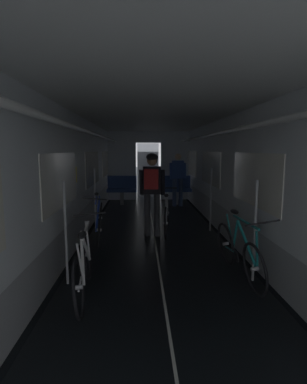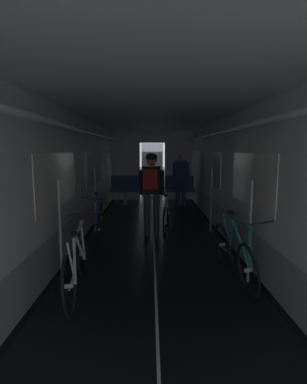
{
  "view_description": "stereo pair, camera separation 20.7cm",
  "coord_description": "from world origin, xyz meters",
  "px_view_note": "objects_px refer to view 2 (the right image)",
  "views": [
    {
      "loc": [
        -0.27,
        -1.8,
        1.79
      ],
      "look_at": [
        0.0,
        4.67,
        0.89
      ],
      "focal_mm": 28.14,
      "sensor_mm": 36.0,
      "label": 1
    },
    {
      "loc": [
        -0.06,
        -1.81,
        1.79
      ],
      "look_at": [
        0.0,
        4.67,
        0.89
      ],
      "focal_mm": 28.14,
      "sensor_mm": 36.0,
      "label": 2
    }
  ],
  "objects_px": {
    "bicycle_blue": "(99,220)",
    "person_cyclist_aisle": "(151,185)",
    "bench_seat_far_right": "(180,187)",
    "bicycle_teal": "(234,252)",
    "bicycle_silver_in_aisle": "(166,215)",
    "person_standing_near_bench": "(181,176)",
    "bench_seat_far_left": "(125,187)",
    "bicycle_white": "(76,264)"
  },
  "relations": [
    {
      "from": "bicycle_blue",
      "to": "bench_seat_far_right",
      "type": "bearing_deg",
      "value": 62.88
    },
    {
      "from": "bicycle_teal",
      "to": "person_cyclist_aisle",
      "type": "bearing_deg",
      "value": 118.54
    },
    {
      "from": "bench_seat_far_left",
      "to": "person_cyclist_aisle",
      "type": "distance_m",
      "value": 3.88
    },
    {
      "from": "bicycle_blue",
      "to": "bicycle_white",
      "type": "relative_size",
      "value": 1.0
    },
    {
      "from": "bicycle_white",
      "to": "bicycle_teal",
      "type": "bearing_deg",
      "value": 11.8
    },
    {
      "from": "bench_seat_far_left",
      "to": "bench_seat_far_right",
      "type": "distance_m",
      "value": 1.8
    },
    {
      "from": "person_standing_near_bench",
      "to": "person_cyclist_aisle",
      "type": "bearing_deg",
      "value": -105.65
    },
    {
      "from": "bench_seat_far_right",
      "to": "person_cyclist_aisle",
      "type": "height_order",
      "value": "person_cyclist_aisle"
    },
    {
      "from": "bicycle_blue",
      "to": "person_standing_near_bench",
      "type": "relative_size",
      "value": 1.0
    },
    {
      "from": "person_cyclist_aisle",
      "to": "person_standing_near_bench",
      "type": "xyz_separation_m",
      "value": [
        0.95,
        3.38,
        -0.1
      ]
    },
    {
      "from": "bench_seat_far_left",
      "to": "bicycle_blue",
      "type": "xyz_separation_m",
      "value": [
        -0.21,
        -3.93,
        -0.19
      ]
    },
    {
      "from": "bicycle_teal",
      "to": "bicycle_silver_in_aisle",
      "type": "bearing_deg",
      "value": 109.05
    },
    {
      "from": "bicycle_teal",
      "to": "bench_seat_far_right",
      "type": "bearing_deg",
      "value": 91.97
    },
    {
      "from": "bench_seat_far_right",
      "to": "person_standing_near_bench",
      "type": "bearing_deg",
      "value": -89.59
    },
    {
      "from": "bicycle_teal",
      "to": "bicycle_silver_in_aisle",
      "type": "distance_m",
      "value": 2.51
    },
    {
      "from": "bench_seat_far_right",
      "to": "bicycle_silver_in_aisle",
      "type": "height_order",
      "value": "bench_seat_far_right"
    },
    {
      "from": "bench_seat_far_right",
      "to": "person_standing_near_bench",
      "type": "height_order",
      "value": "person_standing_near_bench"
    },
    {
      "from": "bench_seat_far_right",
      "to": "bicycle_silver_in_aisle",
      "type": "bearing_deg",
      "value": -100.03
    },
    {
      "from": "bench_seat_far_right",
      "to": "bicycle_teal",
      "type": "bearing_deg",
      "value": -88.03
    },
    {
      "from": "bicycle_silver_in_aisle",
      "to": "person_cyclist_aisle",
      "type": "bearing_deg",
      "value": -140.96
    },
    {
      "from": "bicycle_blue",
      "to": "bicycle_teal",
      "type": "bearing_deg",
      "value": -41.08
    },
    {
      "from": "person_cyclist_aisle",
      "to": "bicycle_white",
      "type": "bearing_deg",
      "value": -110.34
    },
    {
      "from": "bench_seat_far_right",
      "to": "person_cyclist_aisle",
      "type": "relative_size",
      "value": 0.57
    },
    {
      "from": "bench_seat_far_left",
      "to": "person_cyclist_aisle",
      "type": "relative_size",
      "value": 0.57
    },
    {
      "from": "bicycle_blue",
      "to": "bicycle_silver_in_aisle",
      "type": "relative_size",
      "value": 1.0
    },
    {
      "from": "bicycle_silver_in_aisle",
      "to": "person_standing_near_bench",
      "type": "bearing_deg",
      "value": 78.74
    },
    {
      "from": "bench_seat_far_left",
      "to": "bicycle_white",
      "type": "distance_m",
      "value": 6.3
    },
    {
      "from": "bench_seat_far_right",
      "to": "bicycle_silver_in_aisle",
      "type": "relative_size",
      "value": 0.58
    },
    {
      "from": "bench_seat_far_left",
      "to": "bicycle_teal",
      "type": "xyz_separation_m",
      "value": [
        2.0,
        -5.86,
        -0.19
      ]
    },
    {
      "from": "person_cyclist_aisle",
      "to": "bicycle_silver_in_aisle",
      "type": "relative_size",
      "value": 1.03
    },
    {
      "from": "bench_seat_far_left",
      "to": "bicycle_teal",
      "type": "distance_m",
      "value": 6.19
    },
    {
      "from": "bicycle_white",
      "to": "bench_seat_far_left",
      "type": "bearing_deg",
      "value": 89.22
    },
    {
      "from": "bench_seat_far_left",
      "to": "bicycle_teal",
      "type": "bearing_deg",
      "value": -71.14
    },
    {
      "from": "bicycle_blue",
      "to": "person_cyclist_aisle",
      "type": "xyz_separation_m",
      "value": [
        1.07,
        0.18,
        0.69
      ]
    },
    {
      "from": "bench_seat_far_right",
      "to": "bench_seat_far_left",
      "type": "bearing_deg",
      "value": 180.0
    },
    {
      "from": "bicycle_white",
      "to": "person_standing_near_bench",
      "type": "xyz_separation_m",
      "value": [
        1.89,
        5.92,
        0.59
      ]
    },
    {
      "from": "bicycle_white",
      "to": "bicycle_teal",
      "type": "height_order",
      "value": "bicycle_teal"
    },
    {
      "from": "bicycle_blue",
      "to": "person_cyclist_aisle",
      "type": "bearing_deg",
      "value": 9.36
    },
    {
      "from": "bicycle_white",
      "to": "person_cyclist_aisle",
      "type": "bearing_deg",
      "value": 69.66
    },
    {
      "from": "bench_seat_far_right",
      "to": "bicycle_blue",
      "type": "relative_size",
      "value": 0.58
    },
    {
      "from": "bench_seat_far_left",
      "to": "bicycle_blue",
      "type": "bearing_deg",
      "value": -93.09
    },
    {
      "from": "bicycle_white",
      "to": "bicycle_silver_in_aisle",
      "type": "xyz_separation_m",
      "value": [
        1.27,
        2.81,
        0.0
      ]
    }
  ]
}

